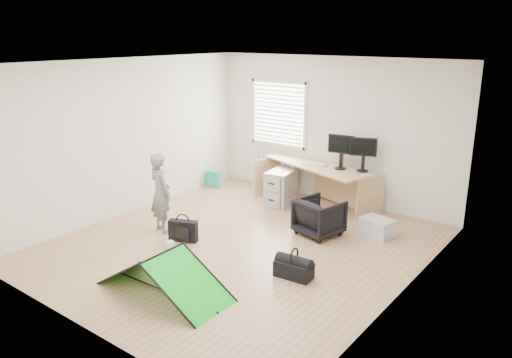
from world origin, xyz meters
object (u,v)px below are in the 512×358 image
Objects in this scene: storage_crate at (377,227)px; filing_cabinet at (280,188)px; office_chair at (319,217)px; person at (161,193)px; thermos at (342,158)px; duffel_bag at (294,270)px; monitor_left at (341,157)px; monitor_right at (363,159)px; desk at (316,184)px; kite at (164,273)px; laptop_bag at (183,231)px.

filing_cabinet is at bearing 172.13° from storage_crate.
person reaches higher than office_chair.
duffel_bag is (0.90, -2.94, -0.78)m from thermos.
thermos is 1.69m from storage_crate.
thermos is 0.54× the size of duffel_bag.
monitor_left reaches higher than monitor_right.
storage_crate is (1.57, -0.74, -0.24)m from desk.
kite is 3.88× the size of laptop_bag.
kite is (0.74, -3.58, -0.06)m from filing_cabinet.
monitor_right reaches higher than office_chair.
office_chair is 2.83m from kite.
office_chair is at bearing 103.57° from duffel_bag.
monitor_right is at bearing -15.16° from thermos.
person is 2.08m from kite.
filing_cabinet reaches higher than kite.
thermos is (0.40, 0.21, 0.51)m from desk.
monitor_right reaches higher than kite.
desk is 4.79× the size of monitor_right.
laptop_bag reaches higher than storage_crate.
duffel_bag is (2.58, -0.05, -0.54)m from person.
desk is 1.75m from storage_crate.
laptop_bag is (-1.53, -1.50, -0.13)m from office_chair.
office_chair is at bearing 76.78° from kite.
monitor_right is 0.36× the size of person.
monitor_right reaches higher than thermos.
filing_cabinet is 2.38m from person.
person is 2.92× the size of laptop_bag.
person reaches higher than desk.
person is at bearing -145.86° from storage_crate.
kite is 1.60m from laptop_bag.
office_chair is 1.32× the size of duffel_bag.
monitor_right is at bearing 38.01° from laptop_bag.
thermos is at bearing 46.79° from laptop_bag.
kite is at bearing 153.54° from person.
filing_cabinet reaches higher than office_chair.
monitor_left is at bearing 16.66° from desk.
laptop_bag is at bearing 57.66° from office_chair.
desk is at bearing 33.43° from filing_cabinet.
monitor_left is at bearing 15.50° from filing_cabinet.
thermos is (0.89, 0.67, 0.57)m from filing_cabinet.
person is at bearing -98.68° from desk.
monitor_right is 3.52m from person.
person is at bearing -120.23° from thermos.
desk is 1.71× the size of person.
duffel_bag is (0.41, -2.81, -0.87)m from monitor_right.
thermos reaches higher than filing_cabinet.
monitor_left is at bearing -66.05° from thermos.
laptop_bag is at bearing -104.33° from filing_cabinet.
person is at bearing 136.81° from kite.
monitor_right is 1.36m from storage_crate.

